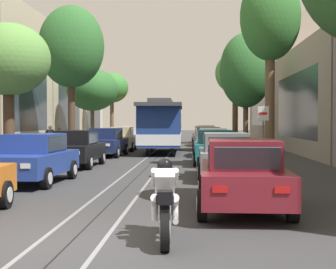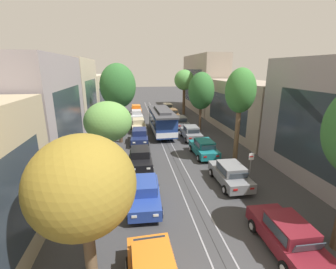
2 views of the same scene
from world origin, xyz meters
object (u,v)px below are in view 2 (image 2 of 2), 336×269
(parked_car_maroon_near_right, at_px, (287,235))
(parked_car_teal_mid_right, at_px, (204,148))
(street_tree_kerb_left_near, at_px, (83,186))
(pedestrian_on_right_pavement, at_px, (112,131))
(street_tree_kerb_right_fourth, at_px, (184,80))
(street_sign_post, at_px, (250,165))
(parked_car_blue_second_left, at_px, (144,193))
(parked_car_grey_fourth_right, at_px, (191,133))
(parked_car_silver_sixth_left, at_px, (137,115))
(street_tree_kerb_left_fourth, at_px, (119,96))
(street_tree_kerb_right_mid, at_px, (201,91))
(parked_car_orange_far_left, at_px, (136,109))
(street_tree_kerb_right_second, at_px, (240,92))
(parked_car_navy_fourth_left, at_px, (140,136))
(parked_car_beige_fifth_left, at_px, (138,125))
(street_tree_kerb_left_far, at_px, (121,87))
(parked_car_grey_second_right, at_px, (230,174))
(cable_car_trolley, at_px, (162,122))
(parked_car_grey_fifth_right, at_px, (180,122))
(pedestrian_on_left_pavement, at_px, (109,134))
(parked_car_beige_far_right, at_px, (168,108))
(street_tree_kerb_left_mid, at_px, (118,87))
(parked_car_brown_sixth_right, at_px, (172,114))
(parked_car_black_mid_left, at_px, (140,158))

(parked_car_maroon_near_right, distance_m, parked_car_teal_mid_right, 12.09)
(street_tree_kerb_left_near, relative_size, pedestrian_on_right_pavement, 3.57)
(street_tree_kerb_right_fourth, height_order, street_sign_post, street_tree_kerb_right_fourth)
(parked_car_teal_mid_right, distance_m, street_tree_kerb_right_fourth, 21.15)
(parked_car_blue_second_left, distance_m, parked_car_teal_mid_right, 9.57)
(parked_car_grey_fourth_right, bearing_deg, parked_car_silver_sixth_left, 117.68)
(street_tree_kerb_right_fourth, bearing_deg, street_tree_kerb_left_fourth, -148.60)
(street_tree_kerb_right_mid, bearing_deg, parked_car_orange_far_left, 122.28)
(street_tree_kerb_left_near, relative_size, street_tree_kerb_right_mid, 0.77)
(street_tree_kerb_right_second, bearing_deg, parked_car_navy_fourth_left, 139.18)
(parked_car_beige_fifth_left, height_order, pedestrian_on_right_pavement, pedestrian_on_right_pavement)
(street_tree_kerb_left_near, height_order, street_sign_post, street_tree_kerb_left_near)
(street_tree_kerb_left_near, distance_m, street_tree_kerb_left_far, 34.28)
(parked_car_maroon_near_right, bearing_deg, street_tree_kerb_left_far, 103.85)
(parked_car_grey_second_right, bearing_deg, cable_car_trolley, 102.90)
(parked_car_grey_fifth_right, relative_size, pedestrian_on_left_pavement, 2.57)
(parked_car_beige_far_right, xyz_separation_m, cable_car_trolley, (-3.07, -15.49, 0.86))
(street_tree_kerb_left_mid, xyz_separation_m, pedestrian_on_left_pavement, (-1.34, 0.29, -5.21))
(parked_car_grey_second_right, distance_m, street_tree_kerb_left_far, 29.49)
(parked_car_orange_far_left, height_order, parked_car_brown_sixth_right, same)
(street_tree_kerb_right_second, bearing_deg, street_tree_kerb_left_near, -136.82)
(parked_car_brown_sixth_right, bearing_deg, street_tree_kerb_right_fourth, 48.81)
(pedestrian_on_left_pavement, xyz_separation_m, pedestrian_on_right_pavement, (0.24, 1.17, -0.04))
(parked_car_beige_far_right, height_order, street_tree_kerb_right_mid, street_tree_kerb_right_mid)
(parked_car_navy_fourth_left, xyz_separation_m, street_tree_kerb_right_fourth, (8.44, 15.38, 5.18))
(street_tree_kerb_left_near, xyz_separation_m, street_tree_kerb_left_mid, (0.51, 17.56, 2.22))
(parked_car_brown_sixth_right, bearing_deg, parked_car_grey_second_right, -89.37)
(parked_car_grey_second_right, relative_size, street_tree_kerb_left_mid, 0.51)
(parked_car_navy_fourth_left, distance_m, parked_car_maroon_near_right, 18.07)
(cable_car_trolley, bearing_deg, pedestrian_on_left_pavement, -161.50)
(parked_car_grey_fourth_right, xyz_separation_m, cable_car_trolley, (-3.09, 2.47, 0.86))
(street_tree_kerb_left_near, bearing_deg, parked_car_maroon_near_right, -0.31)
(cable_car_trolley, distance_m, pedestrian_on_right_pavement, 6.21)
(street_tree_kerb_right_fourth, relative_size, pedestrian_on_right_pavement, 4.75)
(parked_car_black_mid_left, height_order, street_tree_kerb_right_mid, street_tree_kerb_right_mid)
(parked_car_brown_sixth_right, bearing_deg, street_tree_kerb_left_near, -105.92)
(parked_car_teal_mid_right, xyz_separation_m, parked_car_beige_far_right, (0.12, 23.42, 0.00))
(parked_car_teal_mid_right, bearing_deg, street_tree_kerb_right_second, -42.36)
(street_tree_kerb_left_far, xyz_separation_m, street_tree_kerb_right_mid, (10.69, -12.85, 0.27))
(parked_car_grey_fourth_right, bearing_deg, pedestrian_on_left_pavement, 177.86)
(street_tree_kerb_left_fourth, relative_size, pedestrian_on_right_pavement, 3.54)
(street_tree_kerb_right_second, bearing_deg, cable_car_trolley, 117.44)
(parked_car_black_mid_left, height_order, parked_car_silver_sixth_left, same)
(parked_car_teal_mid_right, bearing_deg, parked_car_beige_fifth_left, 119.24)
(pedestrian_on_right_pavement, bearing_deg, street_tree_kerb_left_far, 87.26)
(pedestrian_on_right_pavement, bearing_deg, cable_car_trolley, 8.88)
(pedestrian_on_right_pavement, bearing_deg, street_tree_kerb_right_second, -38.63)
(parked_car_grey_fourth_right, relative_size, street_tree_kerb_right_fourth, 0.56)
(parked_car_orange_far_left, xyz_separation_m, pedestrian_on_left_pavement, (-3.47, -16.53, 0.17))
(parked_car_grey_fourth_right, bearing_deg, street_tree_kerb_left_mid, 179.54)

